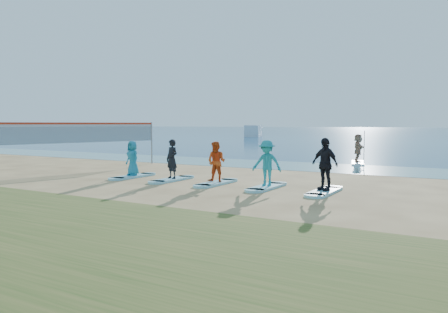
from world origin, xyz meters
The scene contains 17 objects.
ground centered at (0.00, 0.00, 0.00)m, with size 600.00×600.00×0.00m, color tan.
shallow_water centered at (0.00, 10.50, 0.01)m, with size 600.00×600.00×0.00m, color teal.
ocean centered at (0.00, 160.00, 0.01)m, with size 600.00×600.00×0.00m, color navy.
volleyball_net centered at (-8.42, 3.31, 1.90)m, with size 2.30×8.81×2.50m.
paddleboard centered at (3.63, 13.55, 0.06)m, with size 0.70×3.00×0.12m, color silver.
paddleboarder centered at (3.63, 13.55, 0.96)m, with size 1.55×0.49×1.68m, color tan.
boat_offshore_a centered at (-26.64, 60.61, 0.00)m, with size 2.60×6.87×2.15m, color silver.
surfboard_0 centered at (-3.55, 1.80, 0.04)m, with size 0.70×2.20×0.09m, color #91D8E0.
student_0 centered at (-3.55, 1.80, 0.87)m, with size 0.76×0.49×1.55m, color teal.
surfboard_1 centered at (-1.35, 1.80, 0.04)m, with size 0.70×2.20×0.09m, color #91D8E0.
student_1 centered at (-1.35, 1.80, 0.92)m, with size 0.61×0.40×1.66m, color black.
surfboard_2 centered at (0.84, 1.80, 0.04)m, with size 0.70×2.20×0.09m, color #91D8E0.
student_2 centered at (0.84, 1.80, 0.89)m, with size 0.78×0.61×1.61m, color #CD4615.
surfboard_3 centered at (3.04, 1.80, 0.04)m, with size 0.70×2.20×0.09m, color #91D8E0.
student_3 centered at (3.04, 1.80, 0.94)m, with size 1.10×0.63×1.71m, color teal.
surfboard_4 centered at (5.23, 1.80, 0.04)m, with size 0.70×2.20×0.09m, color #91D8E0.
student_4 centered at (5.23, 1.80, 1.01)m, with size 1.07×0.45×1.83m, color black.
Camera 1 is at (9.78, -12.96, 2.40)m, focal length 35.00 mm.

